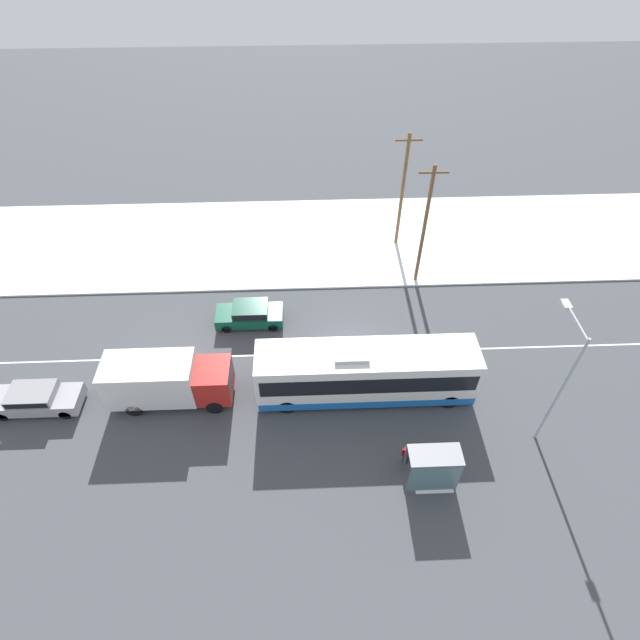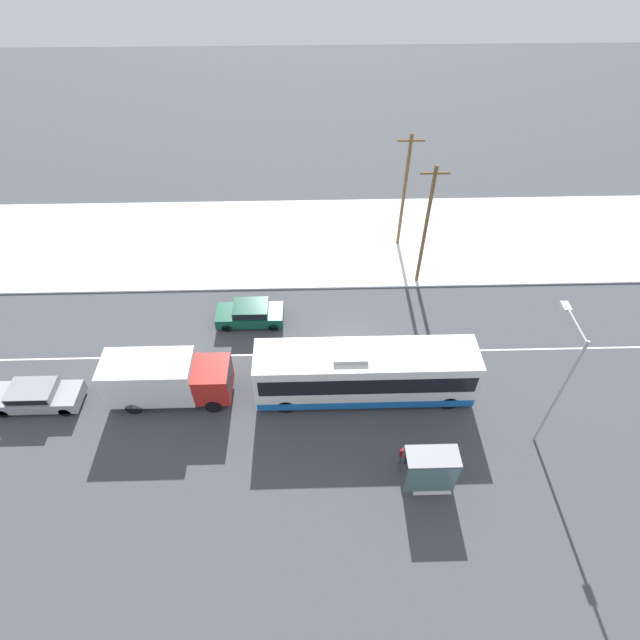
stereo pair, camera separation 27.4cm
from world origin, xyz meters
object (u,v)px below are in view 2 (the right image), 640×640
(utility_pole_snowlot, at_px, (404,191))
(utility_pole_roadside, at_px, (426,226))
(pedestrian_at_stop, at_px, (405,453))
(parked_car_near_truck, at_px, (36,395))
(streetlamp, at_px, (561,374))
(sedan_car, at_px, (250,313))
(bus_shelter, at_px, (432,469))
(box_truck, at_px, (165,378))
(city_bus, at_px, (365,373))

(utility_pole_snowlot, bearing_deg, utility_pole_roadside, -80.66)
(pedestrian_at_stop, bearing_deg, utility_pole_snowlot, 83.04)
(parked_car_near_truck, relative_size, pedestrian_at_stop, 2.95)
(streetlamp, distance_m, utility_pole_roadside, 13.04)
(sedan_car, xyz_separation_m, bus_shelter, (9.36, -11.59, 0.87))
(sedan_car, height_order, streetlamp, streetlamp)
(streetlamp, bearing_deg, box_truck, 171.95)
(sedan_car, relative_size, utility_pole_roadside, 0.48)
(city_bus, xyz_separation_m, bus_shelter, (2.60, -5.72, -0.07))
(parked_car_near_truck, bearing_deg, sedan_car, 28.63)
(sedan_car, distance_m, parked_car_near_truck, 12.82)
(streetlamp, relative_size, utility_pole_roadside, 0.86)
(parked_car_near_truck, height_order, utility_pole_snowlot, utility_pole_snowlot)
(bus_shelter, xyz_separation_m, utility_pole_roadside, (2.01, 15.35, 2.95))
(box_truck, height_order, parked_car_near_truck, box_truck)
(box_truck, relative_size, sedan_car, 1.58)
(bus_shelter, xyz_separation_m, streetlamp, (6.10, 2.97, 3.14))
(utility_pole_roadside, xyz_separation_m, utility_pole_snowlot, (-0.73, 4.44, -0.03))
(city_bus, height_order, utility_pole_roadside, utility_pole_roadside)
(sedan_car, distance_m, utility_pole_roadside, 12.57)
(box_truck, height_order, sedan_car, box_truck)
(sedan_car, bearing_deg, utility_pole_roadside, -161.68)
(sedan_car, xyz_separation_m, parked_car_near_truck, (-11.25, -6.14, -0.02))
(sedan_car, distance_m, utility_pole_snowlot, 13.95)
(parked_car_near_truck, distance_m, pedestrian_at_stop, 20.07)
(pedestrian_at_stop, xyz_separation_m, utility_pole_snowlot, (2.26, 18.54, 3.61))
(sedan_car, height_order, pedestrian_at_stop, pedestrian_at_stop)
(city_bus, distance_m, utility_pole_roadside, 11.06)
(parked_car_near_truck, xyz_separation_m, pedestrian_at_stop, (19.63, -4.20, 0.19))
(streetlamp, height_order, utility_pole_snowlot, utility_pole_snowlot)
(city_bus, bearing_deg, box_truck, 179.88)
(box_truck, xyz_separation_m, pedestrian_at_stop, (12.48, -4.49, -0.68))
(city_bus, bearing_deg, utility_pole_roadside, 64.42)
(bus_shelter, bearing_deg, streetlamp, 26.00)
(utility_pole_roadside, height_order, utility_pole_snowlot, utility_pole_roadside)
(pedestrian_at_stop, height_order, bus_shelter, bus_shelter)
(bus_shelter, distance_m, utility_pole_roadside, 15.76)
(parked_car_near_truck, distance_m, bus_shelter, 21.34)
(box_truck, bearing_deg, bus_shelter, -23.10)
(box_truck, distance_m, parked_car_near_truck, 7.21)
(utility_pole_roadside, bearing_deg, streetlamp, -71.71)
(pedestrian_at_stop, distance_m, streetlamp, 8.24)
(bus_shelter, bearing_deg, utility_pole_snowlot, 86.30)
(bus_shelter, bearing_deg, utility_pole_roadside, 82.54)
(bus_shelter, relative_size, utility_pole_snowlot, 0.28)
(utility_pole_snowlot, bearing_deg, city_bus, -105.42)
(city_bus, bearing_deg, streetlamp, -17.50)
(pedestrian_at_stop, relative_size, utility_pole_snowlot, 0.18)
(city_bus, xyz_separation_m, box_truck, (-10.86, 0.02, -0.10))
(pedestrian_at_stop, height_order, utility_pole_snowlot, utility_pole_snowlot)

